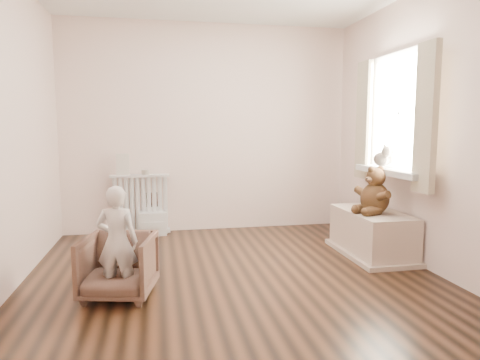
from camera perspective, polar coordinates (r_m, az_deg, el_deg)
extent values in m
cube|color=black|center=(3.91, -0.92, -12.59)|extent=(3.60, 3.60, 0.01)
cube|color=white|center=(5.46, -4.28, 6.87)|extent=(3.60, 0.02, 2.60)
cube|color=white|center=(1.93, 8.45, 6.69)|extent=(3.60, 0.02, 2.60)
cube|color=white|center=(3.80, -28.89, 6.00)|extent=(0.02, 3.60, 2.60)
cube|color=white|center=(4.37, 23.12, 6.32)|extent=(0.02, 3.60, 2.60)
cube|color=white|center=(4.60, 20.69, 8.30)|extent=(0.03, 0.90, 1.10)
cube|color=silver|center=(4.58, 19.41, 1.09)|extent=(0.22, 1.10, 0.06)
cube|color=beige|center=(4.06, 23.56, 7.56)|extent=(0.06, 0.26, 1.30)
cube|color=beige|center=(5.05, 16.16, 7.63)|extent=(0.06, 0.26, 1.30)
cube|color=silver|center=(5.39, -13.11, -3.02)|extent=(0.70, 0.13, 0.74)
cube|color=beige|center=(5.34, -15.36, 2.03)|extent=(0.15, 0.01, 0.26)
cylinder|color=#A59E8C|center=(5.33, -12.50, 1.03)|extent=(0.09, 0.09, 0.06)
cube|color=silver|center=(5.37, -11.55, -4.25)|extent=(0.33, 0.24, 0.52)
imported|color=brown|center=(3.50, -15.87, -10.99)|extent=(0.62, 0.63, 0.49)
imported|color=silver|center=(3.40, -16.06, -7.92)|extent=(0.35, 0.27, 0.86)
cube|color=beige|center=(4.65, 17.19, -7.11)|extent=(0.51, 0.97, 0.46)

